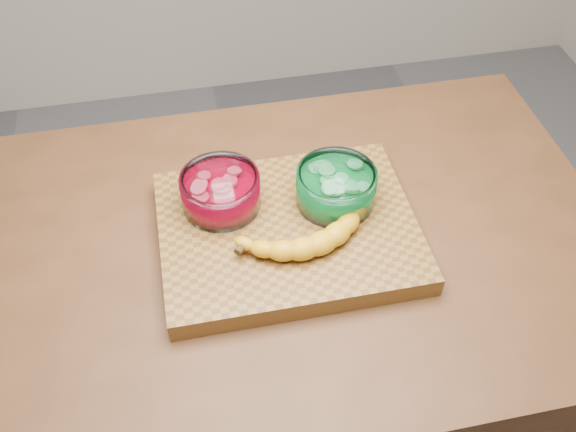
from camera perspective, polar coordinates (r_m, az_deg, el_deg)
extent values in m
cube|color=#4B2B16|center=(1.53, 0.00, -13.14)|extent=(1.20, 0.80, 0.90)
cube|color=brown|center=(1.14, 0.00, -1.37)|extent=(0.45, 0.35, 0.04)
cylinder|color=white|center=(1.14, -6.01, 2.20)|extent=(0.14, 0.14, 0.07)
cylinder|color=#C1001D|center=(1.15, -5.97, 1.88)|extent=(0.12, 0.12, 0.04)
cylinder|color=#F54D64|center=(1.13, -6.08, 2.88)|extent=(0.11, 0.11, 0.02)
cylinder|color=white|center=(1.15, 4.28, 2.58)|extent=(0.14, 0.14, 0.07)
cylinder|color=#0C9035|center=(1.15, 4.25, 2.25)|extent=(0.12, 0.12, 0.04)
cylinder|color=#68DF81|center=(1.13, 4.33, 3.26)|extent=(0.12, 0.12, 0.02)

